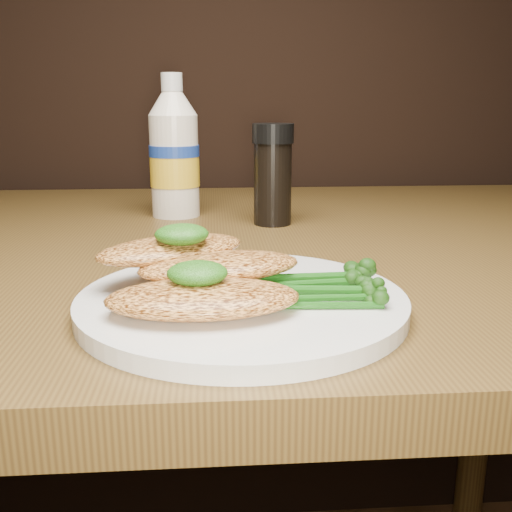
{
  "coord_description": "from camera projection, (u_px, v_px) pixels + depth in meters",
  "views": [
    {
      "loc": [
        0.02,
        0.36,
        0.91
      ],
      "look_at": [
        0.05,
        0.81,
        0.79
      ],
      "focal_mm": 41.38,
      "sensor_mm": 36.0,
      "label": 1
    }
  ],
  "objects": [
    {
      "name": "pesto_back",
      "position": [
        182.0,
        234.0,
        0.46
      ],
      "size": [
        0.05,
        0.04,
        0.02
      ],
      "primitive_type": "ellipsoid",
      "rotation": [
        0.0,
        0.0,
        0.06
      ],
      "color": "#143808",
      "rests_on": "chicken_back"
    },
    {
      "name": "pepper_grinder",
      "position": [
        273.0,
        175.0,
        0.76
      ],
      "size": [
        0.06,
        0.06,
        0.13
      ],
      "primitive_type": null,
      "rotation": [
        0.0,
        0.0,
        -0.05
      ],
      "color": "black",
      "rests_on": "dining_table"
    },
    {
      "name": "chicken_front",
      "position": [
        203.0,
        298.0,
        0.41
      ],
      "size": [
        0.14,
        0.08,
        0.02
      ],
      "primitive_type": "ellipsoid",
      "rotation": [
        0.0,
        0.0,
        0.03
      ],
      "color": "#F5A34E",
      "rests_on": "plate"
    },
    {
      "name": "chicken_mid",
      "position": [
        220.0,
        266.0,
        0.46
      ],
      "size": [
        0.14,
        0.09,
        0.02
      ],
      "primitive_type": "ellipsoid",
      "rotation": [
        0.0,
        0.0,
        0.22
      ],
      "color": "#F5A34E",
      "rests_on": "plate"
    },
    {
      "name": "broccolini_bundle",
      "position": [
        310.0,
        284.0,
        0.45
      ],
      "size": [
        0.14,
        0.12,
        0.02
      ],
      "primitive_type": null,
      "rotation": [
        0.0,
        0.0,
        -0.3
      ],
      "color": "#185312",
      "rests_on": "plate"
    },
    {
      "name": "mayo_bottle",
      "position": [
        174.0,
        146.0,
        0.8
      ],
      "size": [
        0.08,
        0.08,
        0.19
      ],
      "primitive_type": null,
      "rotation": [
        0.0,
        0.0,
        -0.28
      ],
      "color": "white",
      "rests_on": "dining_table"
    },
    {
      "name": "plate",
      "position": [
        242.0,
        302.0,
        0.45
      ],
      "size": [
        0.25,
        0.25,
        0.01
      ],
      "primitive_type": "cylinder",
      "color": "white",
      "rests_on": "dining_table"
    },
    {
      "name": "chicken_back",
      "position": [
        171.0,
        249.0,
        0.48
      ],
      "size": [
        0.14,
        0.11,
        0.02
      ],
      "primitive_type": "ellipsoid",
      "rotation": [
        0.0,
        0.0,
        0.49
      ],
      "color": "#F5A34E",
      "rests_on": "plate"
    },
    {
      "name": "dining_table",
      "position": [
        205.0,
        507.0,
        0.8
      ],
      "size": [
        1.2,
        0.8,
        0.75
      ],
      "primitive_type": null,
      "color": "#442F14",
      "rests_on": "floor"
    },
    {
      "name": "pesto_front",
      "position": [
        197.0,
        273.0,
        0.41
      ],
      "size": [
        0.05,
        0.04,
        0.02
      ],
      "primitive_type": "ellipsoid",
      "rotation": [
        0.0,
        0.0,
        -0.06
      ],
      "color": "#143808",
      "rests_on": "chicken_front"
    }
  ]
}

